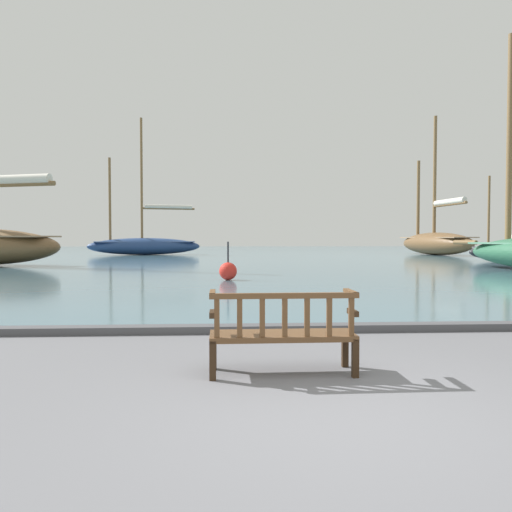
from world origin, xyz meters
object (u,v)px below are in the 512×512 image
at_px(sailboat_outer_starboard, 436,241).
at_px(park_bench, 283,332).
at_px(sailboat_far_port, 145,244).
at_px(channel_buoy, 228,271).

bearing_deg(sailboat_outer_starboard, park_bench, -115.28).
relative_size(sailboat_far_port, sailboat_outer_starboard, 0.98).
distance_m(sailboat_outer_starboard, channel_buoy, 30.55).
relative_size(park_bench, channel_buoy, 1.23).
height_order(sailboat_outer_starboard, channel_buoy, sailboat_outer_starboard).
bearing_deg(sailboat_far_port, channel_buoy, -74.85).
distance_m(park_bench, sailboat_outer_starboard, 40.17).
distance_m(sailboat_far_port, channel_buoy, 27.26).
xyz_separation_m(sailboat_outer_starboard, channel_buoy, (-17.75, -24.85, -0.84)).
bearing_deg(sailboat_outer_starboard, sailboat_far_port, 176.63).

